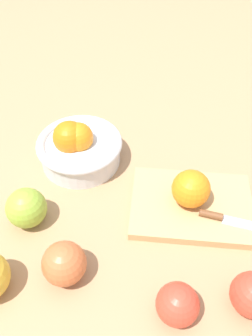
# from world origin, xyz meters

# --- Properties ---
(ground_plane) EXTENTS (2.40, 2.40, 0.00)m
(ground_plane) POSITION_xyz_m (0.00, 0.00, 0.00)
(ground_plane) COLOR tan
(bowl) EXTENTS (0.19, 0.19, 0.11)m
(bowl) POSITION_xyz_m (-0.14, 0.11, 0.04)
(bowl) COLOR silver
(bowl) RESTS_ON ground_plane
(cutting_board) EXTENTS (0.26, 0.20, 0.02)m
(cutting_board) POSITION_xyz_m (0.12, 0.02, 0.01)
(cutting_board) COLOR tan
(cutting_board) RESTS_ON ground_plane
(orange_on_board) EXTENTS (0.08, 0.08, 0.08)m
(orange_on_board) POSITION_xyz_m (0.11, 0.02, 0.06)
(orange_on_board) COLOR orange
(orange_on_board) RESTS_ON cutting_board
(knife) EXTENTS (0.16, 0.03, 0.01)m
(knife) POSITION_xyz_m (0.19, -0.01, 0.02)
(knife) COLOR silver
(knife) RESTS_ON cutting_board
(apple_front_left) EXTENTS (0.08, 0.08, 0.08)m
(apple_front_left) POSITION_xyz_m (-0.09, -0.17, 0.04)
(apple_front_left) COLOR #CC6638
(apple_front_left) RESTS_ON ground_plane
(apple_front_left_3) EXTENTS (0.08, 0.08, 0.08)m
(apple_front_left_3) POSITION_xyz_m (-0.20, -0.07, 0.04)
(apple_front_left_3) COLOR #8EB738
(apple_front_left_3) RESTS_ON ground_plane
(apple_front_right_2) EXTENTS (0.07, 0.07, 0.07)m
(apple_front_right_2) POSITION_xyz_m (0.11, -0.20, 0.03)
(apple_front_right_2) COLOR #D6422D
(apple_front_right_2) RESTS_ON ground_plane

